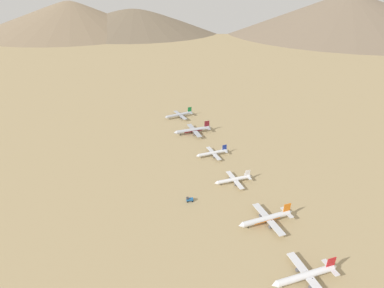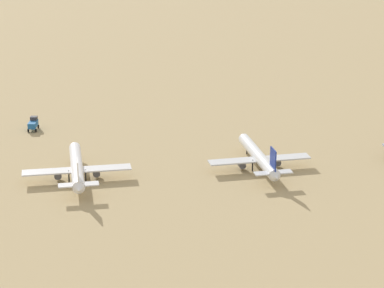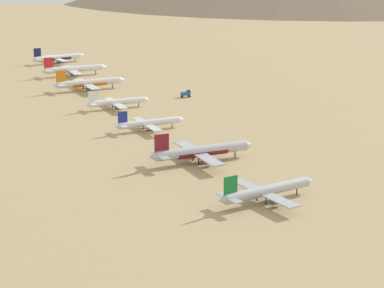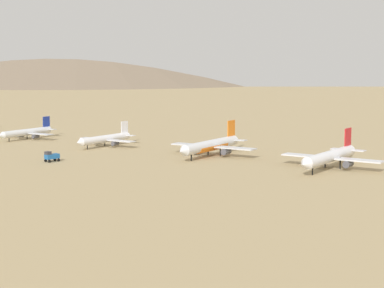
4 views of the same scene
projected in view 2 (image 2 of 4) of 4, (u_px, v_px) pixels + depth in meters
name	position (u px, v px, depth m)	size (l,w,h in m)	color
ground_plane	(69.00, 176.00, 205.88)	(1825.38, 1825.38, 0.00)	tan
parked_jet_2	(259.00, 157.00, 209.84)	(34.20, 27.87, 9.86)	silver
parked_jet_3	(77.00, 167.00, 202.39)	(34.50, 28.17, 9.96)	white
service_truck	(33.00, 123.00, 241.33)	(5.66, 4.12, 3.90)	#1E5999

